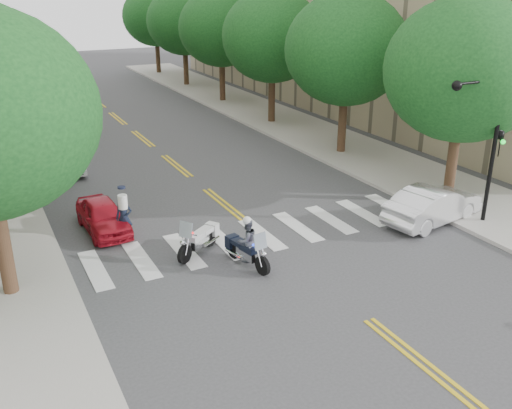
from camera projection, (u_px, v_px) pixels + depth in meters
ground at (369, 320)px, 16.01m from camera, size 140.00×140.00×0.00m
sidewalk_right at (281, 121)px, 38.22m from camera, size 5.00×60.00×0.15m
tree_r_0 at (464, 70)px, 22.65m from camera, size 6.40×6.40×8.45m
tree_r_1 at (346, 50)px, 29.28m from camera, size 6.40×6.40×8.45m
tree_r_2 at (272, 37)px, 35.91m from camera, size 6.40×6.40×8.45m
tree_r_3 at (221, 28)px, 42.54m from camera, size 6.40×6.40×8.45m
tree_r_4 at (184, 21)px, 49.17m from camera, size 6.40×6.40×8.45m
tree_r_5 at (155, 16)px, 55.80m from camera, size 6.40×6.40×8.45m
traffic_signal_pole at (487, 132)px, 20.80m from camera, size 2.82×0.42×6.00m
motorcycle_police at (246, 244)px, 18.82m from camera, size 0.83×2.17×1.77m
motorcycle_parked at (201, 239)px, 19.85m from camera, size 1.98×1.47×1.44m
officer_standing at (124, 218)px, 20.80m from camera, size 0.70×0.59×1.63m
convertible at (433, 205)px, 22.21m from camera, size 4.67×2.34×1.47m
parked_car_a at (103, 216)px, 21.46m from camera, size 1.62×3.68×1.23m
parked_car_b at (64, 157)px, 28.32m from camera, size 1.49×4.13×1.36m
parked_car_c at (36, 151)px, 29.26m from camera, size 2.58×5.12×1.39m
parked_car_d at (21, 122)px, 34.99m from camera, size 2.39×5.19×1.47m
parked_car_e at (32, 109)px, 38.70m from camera, size 1.96×4.30×1.43m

